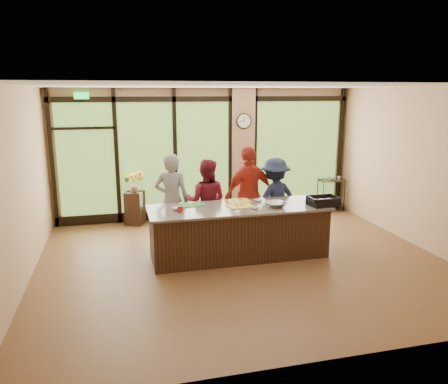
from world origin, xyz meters
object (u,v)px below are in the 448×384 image
roasting_pan (323,203)px  bar_cart (331,190)px  cook_left (172,200)px  island_base (238,232)px  cook_right (275,199)px  flower_stand (135,208)px

roasting_pan → bar_cart: roasting_pan is taller
cook_left → bar_cart: size_ratio=2.09×
island_base → cook_right: size_ratio=1.89×
cook_left → roasting_pan: cook_left is taller
roasting_pan → flower_stand: roasting_pan is taller
island_base → cook_right: 1.30m
cook_left → bar_cart: (4.18, 1.63, -0.39)m
roasting_pan → flower_stand: bearing=133.2°
cook_right → flower_stand: 3.19m
flower_stand → bar_cart: bar_cart is taller
cook_left → roasting_pan: bearing=175.1°
island_base → cook_left: size_ratio=1.72×
island_base → flower_stand: 2.98m
cook_right → roasting_pan: 1.18m
roasting_pan → flower_stand: 4.24m
flower_stand → bar_cart: size_ratio=0.87×
roasting_pan → bar_cart: size_ratio=0.58×
island_base → flower_stand: island_base is taller
cook_right → roasting_pan: size_ratio=3.29×
cook_right → cook_left: bearing=-18.1°
island_base → roasting_pan: 1.61m
cook_left → island_base: bearing=160.8°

